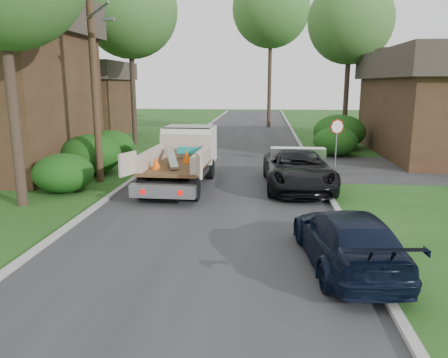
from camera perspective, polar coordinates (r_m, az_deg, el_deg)
ground at (r=13.83m, az=-1.67°, el=-5.28°), size 120.00×120.00×0.00m
road at (r=23.51m, az=1.28°, el=2.11°), size 8.00×90.00×0.02m
curb_left at (r=24.13m, az=-8.49°, el=2.38°), size 0.20×90.00×0.12m
curb_right at (r=23.58m, az=11.27°, el=2.04°), size 0.20×90.00×0.12m
stop_sign at (r=22.50m, az=14.51°, el=5.82°), size 0.71×0.32×2.48m
utility_pole at (r=19.43m, az=-16.69°, el=14.76°), size 2.42×1.25×10.00m
house_left_far at (r=38.22m, az=-18.29°, el=10.05°), size 7.56×7.56×6.00m
hedge_left_a at (r=18.21m, az=-20.24°, el=0.75°), size 2.34×2.34×1.53m
hedge_left_b at (r=21.44m, az=-17.03°, el=3.09°), size 2.86×2.86×1.87m
hedge_left_c at (r=24.79m, az=-14.64°, el=4.22°), size 2.60×2.60×1.70m
hedge_right_a at (r=26.62m, az=14.35°, el=4.78°), size 2.60×2.60×1.70m
hedge_right_b at (r=29.65m, az=14.84°, el=5.99°), size 3.38×3.38×2.21m
tree_left_far at (r=31.79m, az=-12.23°, el=20.77°), size 6.40×6.40×12.20m
tree_right_far at (r=33.87m, az=16.18°, el=19.18°), size 6.00×6.00×11.50m
tree_left_back at (r=30.77m, az=-27.03°, el=20.04°), size 6.00×6.00×12.00m
tree_center_far at (r=43.61m, az=6.17°, el=21.26°), size 7.20×7.20×14.60m
flatbed_truck at (r=18.74m, az=-5.15°, el=3.35°), size 2.90×6.22×2.34m
black_pickup at (r=17.96m, az=9.63°, el=1.26°), size 2.86×5.77×1.57m
navy_suv at (r=10.59m, az=15.79°, el=-7.53°), size 2.38×4.81×1.34m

